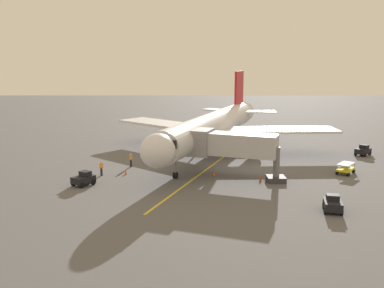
{
  "coord_description": "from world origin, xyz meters",
  "views": [
    {
      "loc": [
        3.38,
        62.33,
        13.06
      ],
      "look_at": [
        3.49,
        9.02,
        3.0
      ],
      "focal_mm": 40.85,
      "sensor_mm": 36.0,
      "label": 1
    }
  ],
  "objects_px": {
    "airplane": "(212,127)",
    "safety_cone_nose_right": "(260,179)",
    "tug_rear_apron": "(333,204)",
    "tug_starboard_side": "(84,179)",
    "jet_bridge": "(227,145)",
    "ground_crew_marshaller": "(101,168)",
    "ground_crew_wing_walker": "(131,160)",
    "tug_portside": "(363,150)",
    "safety_cone_wing_port": "(214,173)",
    "safety_cone_nose_left": "(126,172)",
    "ground_crew_loader": "(234,141)",
    "baggage_cart_near_nose": "(346,168)"
  },
  "relations": [
    {
      "from": "airplane",
      "to": "safety_cone_nose_right",
      "type": "height_order",
      "value": "airplane"
    },
    {
      "from": "airplane",
      "to": "tug_rear_apron",
      "type": "bearing_deg",
      "value": 111.7
    },
    {
      "from": "tug_starboard_side",
      "to": "tug_rear_apron",
      "type": "height_order",
      "value": "same"
    },
    {
      "from": "jet_bridge",
      "to": "tug_starboard_side",
      "type": "relative_size",
      "value": 4.12
    },
    {
      "from": "ground_crew_marshaller",
      "to": "ground_crew_wing_walker",
      "type": "bearing_deg",
      "value": -122.72
    },
    {
      "from": "tug_portside",
      "to": "safety_cone_wing_port",
      "type": "height_order",
      "value": "tug_portside"
    },
    {
      "from": "ground_crew_wing_walker",
      "to": "jet_bridge",
      "type": "bearing_deg",
      "value": 156.57
    },
    {
      "from": "tug_portside",
      "to": "tug_rear_apron",
      "type": "xyz_separation_m",
      "value": [
        11.77,
        23.72,
        0.0
      ]
    },
    {
      "from": "ground_crew_wing_walker",
      "to": "safety_cone_nose_left",
      "type": "distance_m",
      "value": 3.89
    },
    {
      "from": "ground_crew_wing_walker",
      "to": "safety_cone_wing_port",
      "type": "relative_size",
      "value": 3.11
    },
    {
      "from": "airplane",
      "to": "ground_crew_loader",
      "type": "bearing_deg",
      "value": -121.93
    },
    {
      "from": "jet_bridge",
      "to": "safety_cone_nose_right",
      "type": "height_order",
      "value": "jet_bridge"
    },
    {
      "from": "jet_bridge",
      "to": "tug_portside",
      "type": "bearing_deg",
      "value": -149.45
    },
    {
      "from": "jet_bridge",
      "to": "ground_crew_marshaller",
      "type": "bearing_deg",
      "value": -2.71
    },
    {
      "from": "baggage_cart_near_nose",
      "to": "airplane",
      "type": "bearing_deg",
      "value": -35.39
    },
    {
      "from": "ground_crew_loader",
      "to": "safety_cone_nose_right",
      "type": "relative_size",
      "value": 3.11
    },
    {
      "from": "tug_portside",
      "to": "safety_cone_nose_right",
      "type": "height_order",
      "value": "tug_portside"
    },
    {
      "from": "ground_crew_marshaller",
      "to": "tug_portside",
      "type": "relative_size",
      "value": 0.64
    },
    {
      "from": "airplane",
      "to": "baggage_cart_near_nose",
      "type": "height_order",
      "value": "airplane"
    },
    {
      "from": "ground_crew_marshaller",
      "to": "tug_portside",
      "type": "height_order",
      "value": "ground_crew_marshaller"
    },
    {
      "from": "ground_crew_marshaller",
      "to": "safety_cone_wing_port",
      "type": "xyz_separation_m",
      "value": [
        -13.14,
        -0.05,
        -0.61
      ]
    },
    {
      "from": "ground_crew_loader",
      "to": "baggage_cart_near_nose",
      "type": "height_order",
      "value": "ground_crew_loader"
    },
    {
      "from": "tug_rear_apron",
      "to": "safety_cone_nose_right",
      "type": "distance_m",
      "value": 11.16
    },
    {
      "from": "tug_portside",
      "to": "tug_rear_apron",
      "type": "distance_m",
      "value": 26.49
    },
    {
      "from": "ground_crew_marshaller",
      "to": "tug_starboard_side",
      "type": "xyz_separation_m",
      "value": [
        1.06,
        4.06,
        -0.18
      ]
    },
    {
      "from": "jet_bridge",
      "to": "ground_crew_wing_walker",
      "type": "distance_m",
      "value": 13.12
    },
    {
      "from": "airplane",
      "to": "ground_crew_loader",
      "type": "height_order",
      "value": "airplane"
    },
    {
      "from": "tug_starboard_side",
      "to": "airplane",
      "type": "bearing_deg",
      "value": -132.45
    },
    {
      "from": "airplane",
      "to": "jet_bridge",
      "type": "bearing_deg",
      "value": 95.43
    },
    {
      "from": "tug_rear_apron",
      "to": "safety_cone_nose_left",
      "type": "relative_size",
      "value": 4.62
    },
    {
      "from": "safety_cone_nose_right",
      "to": "ground_crew_marshaller",
      "type": "bearing_deg",
      "value": -7.6
    },
    {
      "from": "airplane",
      "to": "ground_crew_wing_walker",
      "type": "relative_size",
      "value": 22.79
    },
    {
      "from": "airplane",
      "to": "tug_rear_apron",
      "type": "height_order",
      "value": "airplane"
    },
    {
      "from": "ground_crew_marshaller",
      "to": "ground_crew_wing_walker",
      "type": "xyz_separation_m",
      "value": [
        -2.83,
        -4.4,
        0.0
      ]
    },
    {
      "from": "baggage_cart_near_nose",
      "to": "safety_cone_nose_left",
      "type": "height_order",
      "value": "baggage_cart_near_nose"
    },
    {
      "from": "ground_crew_marshaller",
      "to": "ground_crew_wing_walker",
      "type": "height_order",
      "value": "same"
    },
    {
      "from": "ground_crew_wing_walker",
      "to": "safety_cone_nose_right",
      "type": "distance_m",
      "value": 16.82
    },
    {
      "from": "tug_rear_apron",
      "to": "safety_cone_nose_right",
      "type": "bearing_deg",
      "value": -64.23
    },
    {
      "from": "tug_portside",
      "to": "safety_cone_nose_left",
      "type": "bearing_deg",
      "value": 18.44
    },
    {
      "from": "safety_cone_wing_port",
      "to": "airplane",
      "type": "bearing_deg",
      "value": -91.23
    },
    {
      "from": "tug_starboard_side",
      "to": "safety_cone_nose_left",
      "type": "xyz_separation_m",
      "value": [
        -3.82,
        -4.62,
        -0.43
      ]
    },
    {
      "from": "ground_crew_marshaller",
      "to": "safety_cone_nose_right",
      "type": "relative_size",
      "value": 3.11
    },
    {
      "from": "airplane",
      "to": "ground_crew_wing_walker",
      "type": "bearing_deg",
      "value": 34.8
    },
    {
      "from": "baggage_cart_near_nose",
      "to": "tug_starboard_side",
      "type": "bearing_deg",
      "value": 9.32
    },
    {
      "from": "safety_cone_nose_left",
      "to": "safety_cone_nose_right",
      "type": "bearing_deg",
      "value": 169.04
    },
    {
      "from": "ground_crew_wing_walker",
      "to": "tug_rear_apron",
      "type": "bearing_deg",
      "value": 140.14
    },
    {
      "from": "ground_crew_wing_walker",
      "to": "tug_portside",
      "type": "relative_size",
      "value": 0.64
    },
    {
      "from": "safety_cone_nose_right",
      "to": "baggage_cart_near_nose",
      "type": "bearing_deg",
      "value": -162.84
    },
    {
      "from": "ground_crew_loader",
      "to": "safety_cone_nose_left",
      "type": "relative_size",
      "value": 3.11
    },
    {
      "from": "safety_cone_wing_port",
      "to": "safety_cone_nose_right",
      "type": "bearing_deg",
      "value": 153.86
    }
  ]
}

